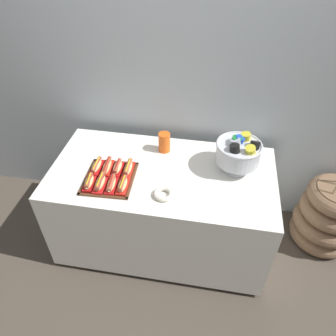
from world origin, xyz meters
The scene contains 16 objects.
ground_plane centered at (0.00, 0.00, 0.00)m, with size 10.00×10.00×0.00m, color #4C4238.
back_wall centered at (0.00, 0.55, 1.30)m, with size 6.00×0.10×2.60m, color #B2BCC1.
buffet_table centered at (0.00, 0.00, 0.40)m, with size 1.57×0.82×0.76m.
floor_vase centered at (1.29, 0.24, 0.28)m, with size 0.51×0.51×1.01m.
serving_tray centered at (-0.34, -0.14, 0.76)m, with size 0.35×0.38×0.01m.
hot_dog_0 centered at (-0.45, -0.22, 0.79)m, with size 0.08×0.16×0.06m.
hot_dog_1 centered at (-0.37, -0.22, 0.79)m, with size 0.08×0.17×0.06m.
hot_dog_2 centered at (-0.30, -0.22, 0.79)m, with size 0.07×0.17×0.06m.
hot_dog_3 centered at (-0.22, -0.21, 0.79)m, with size 0.07×0.15×0.06m.
hot_dog_4 centered at (-0.45, -0.06, 0.79)m, with size 0.07×0.17×0.06m.
hot_dog_5 centered at (-0.38, -0.06, 0.79)m, with size 0.08×0.18×0.06m.
hot_dog_6 centered at (-0.30, -0.05, 0.79)m, with size 0.07×0.16×0.06m.
hot_dog_7 centered at (-0.23, -0.05, 0.79)m, with size 0.07×0.18×0.06m.
punch_bowl centered at (0.50, 0.12, 0.91)m, with size 0.31×0.31×0.27m.
cup_stack centered at (-0.03, 0.24, 0.83)m, with size 0.09×0.09×0.15m.
donut centered at (0.05, -0.23, 0.77)m, with size 0.13×0.13×0.03m.
Camera 1 is at (0.33, -1.66, 2.24)m, focal length 34.48 mm.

